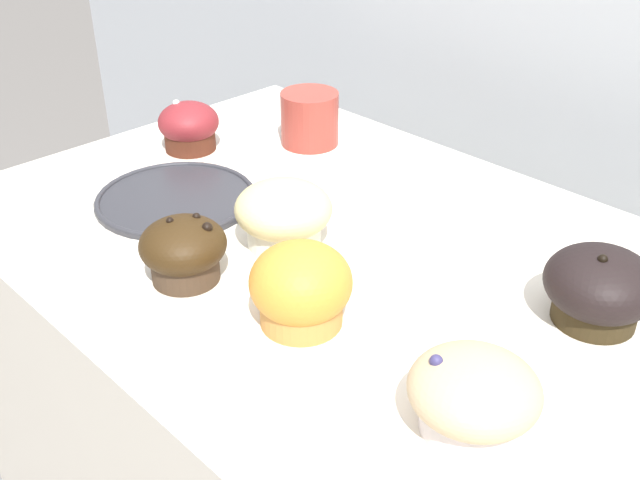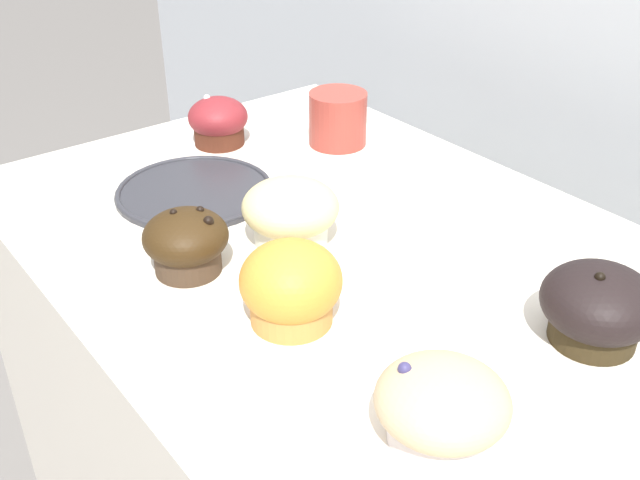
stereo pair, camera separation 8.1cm
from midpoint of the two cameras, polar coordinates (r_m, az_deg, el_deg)
name	(u,v)px [view 2 (the right image)]	position (r m, az deg, el deg)	size (l,w,h in m)	color
muffin_front_center	(218,121)	(1.15, -5.75, 8.93)	(0.09, 0.09, 0.07)	#4B2215
muffin_back_left	(598,307)	(0.78, 23.26, -4.79)	(0.11, 0.11, 0.08)	#2F2513
muffin_back_right	(442,407)	(0.63, 12.98, -12.42)	(0.11, 0.11, 0.07)	silver
muffin_front_left	(291,212)	(0.87, 0.39, 2.05)	(0.11, 0.11, 0.08)	white
muffin_front_right	(291,286)	(0.74, 0.90, -3.66)	(0.10, 0.10, 0.09)	#C7853F
muffin_back_center	(186,242)	(0.83, -7.43, -0.21)	(0.10, 0.10, 0.08)	#402F20
coffee_cup	(337,117)	(1.14, 3.39, 9.31)	(0.13, 0.09, 0.08)	#99382D
serving_plate	(195,191)	(1.01, -7.27, 3.70)	(0.21, 0.21, 0.01)	#2D2D33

